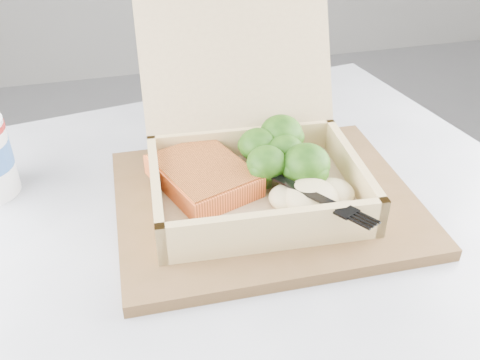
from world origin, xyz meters
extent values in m
cube|color=#B7B9C2|center=(-0.49, -0.17, 0.70)|extent=(0.86, 0.86, 0.03)
cube|color=brown|center=(-0.47, -0.13, 0.72)|extent=(0.35, 0.28, 0.01)
cube|color=tan|center=(-0.48, -0.13, 0.73)|extent=(0.25, 0.20, 0.01)
cube|color=tan|center=(-0.59, -0.12, 0.75)|extent=(0.02, 0.18, 0.05)
cube|color=tan|center=(-0.37, -0.14, 0.75)|extent=(0.02, 0.18, 0.05)
cube|color=tan|center=(-0.48, -0.22, 0.75)|extent=(0.24, 0.03, 0.05)
cube|color=tan|center=(-0.47, -0.04, 0.75)|extent=(0.24, 0.03, 0.05)
cube|color=tan|center=(-0.47, 0.00, 0.85)|extent=(0.24, 0.10, 0.17)
cube|color=orange|center=(-0.53, -0.10, 0.75)|extent=(0.13, 0.14, 0.03)
ellipsoid|color=#D1BA87|center=(-0.43, -0.18, 0.75)|extent=(0.10, 0.08, 0.03)
cube|color=black|center=(-0.46, -0.13, 0.76)|extent=(0.05, 0.10, 0.01)
cube|color=black|center=(-0.43, -0.20, 0.76)|extent=(0.04, 0.05, 0.01)
cube|color=white|center=(-0.46, 0.07, 0.71)|extent=(0.10, 0.15, 0.00)
camera|label=1|loc=(-0.62, -0.61, 1.09)|focal=40.00mm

